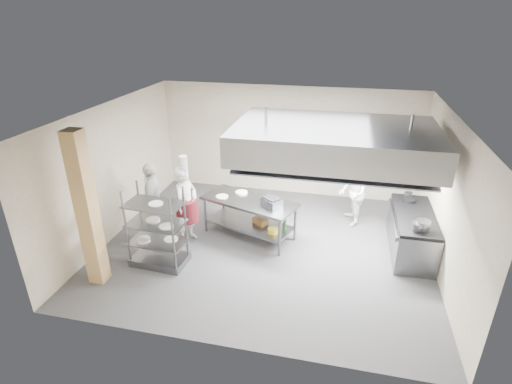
% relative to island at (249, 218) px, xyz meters
% --- Properties ---
extents(floor, '(7.00, 7.00, 0.00)m').
position_rel_island_xyz_m(floor, '(0.46, -0.36, -0.46)').
color(floor, '#333335').
rests_on(floor, ground).
extents(ceiling, '(7.00, 7.00, 0.00)m').
position_rel_island_xyz_m(ceiling, '(0.46, -0.36, 2.54)').
color(ceiling, silver).
rests_on(ceiling, wall_back).
extents(wall_back, '(7.00, 0.00, 7.00)m').
position_rel_island_xyz_m(wall_back, '(0.46, 2.64, 1.04)').
color(wall_back, '#B3A58E').
rests_on(wall_back, ground).
extents(wall_left, '(0.00, 6.00, 6.00)m').
position_rel_island_xyz_m(wall_left, '(-3.04, -0.36, 1.04)').
color(wall_left, '#B3A58E').
rests_on(wall_left, ground).
extents(wall_right, '(0.00, 6.00, 6.00)m').
position_rel_island_xyz_m(wall_right, '(3.96, -0.36, 1.04)').
color(wall_right, '#B3A58E').
rests_on(wall_right, ground).
extents(column, '(0.30, 0.30, 3.00)m').
position_rel_island_xyz_m(column, '(-2.44, -2.26, 1.04)').
color(column, tan).
rests_on(column, floor).
extents(exhaust_hood, '(4.00, 2.50, 0.60)m').
position_rel_island_xyz_m(exhaust_hood, '(1.76, 0.04, 1.94)').
color(exhaust_hood, slate).
rests_on(exhaust_hood, ceiling).
extents(hood_strip_a, '(1.60, 0.12, 0.04)m').
position_rel_island_xyz_m(hood_strip_a, '(0.86, 0.04, 1.62)').
color(hood_strip_a, white).
rests_on(hood_strip_a, exhaust_hood).
extents(hood_strip_b, '(1.60, 0.12, 0.04)m').
position_rel_island_xyz_m(hood_strip_b, '(2.66, 0.04, 1.62)').
color(hood_strip_b, white).
rests_on(hood_strip_b, exhaust_hood).
extents(wall_shelf, '(1.50, 0.28, 0.04)m').
position_rel_island_xyz_m(wall_shelf, '(2.26, 2.48, 1.04)').
color(wall_shelf, slate).
rests_on(wall_shelf, wall_back).
extents(island, '(2.30, 1.52, 0.91)m').
position_rel_island_xyz_m(island, '(0.00, 0.00, 0.00)').
color(island, slate).
rests_on(island, floor).
extents(island_worktop, '(2.30, 1.52, 0.06)m').
position_rel_island_xyz_m(island_worktop, '(0.00, 0.00, 0.42)').
color(island_worktop, slate).
rests_on(island_worktop, island).
extents(island_undershelf, '(2.11, 1.38, 0.04)m').
position_rel_island_xyz_m(island_undershelf, '(0.00, 0.00, -0.16)').
color(island_undershelf, slate).
rests_on(island_undershelf, island).
extents(pass_rack, '(1.15, 0.72, 1.67)m').
position_rel_island_xyz_m(pass_rack, '(-1.55, -1.47, 0.38)').
color(pass_rack, slate).
rests_on(pass_rack, floor).
extents(cooking_range, '(0.80, 2.00, 0.84)m').
position_rel_island_xyz_m(cooking_range, '(3.54, 0.14, -0.04)').
color(cooking_range, gray).
rests_on(cooking_range, floor).
extents(range_top, '(0.78, 1.96, 0.06)m').
position_rel_island_xyz_m(range_top, '(3.54, 0.14, 0.41)').
color(range_top, black).
rests_on(range_top, cooking_range).
extents(chef_head, '(0.57, 0.73, 1.77)m').
position_rel_island_xyz_m(chef_head, '(-1.30, -0.50, 0.43)').
color(chef_head, silver).
rests_on(chef_head, floor).
extents(chef_line, '(0.76, 0.89, 1.62)m').
position_rel_island_xyz_m(chef_line, '(2.26, 1.14, 0.36)').
color(chef_line, silver).
rests_on(chef_line, floor).
extents(chef_plating, '(0.74, 1.11, 1.76)m').
position_rel_island_xyz_m(chef_plating, '(-2.14, -0.39, 0.42)').
color(chef_plating, silver).
rests_on(chef_plating, floor).
extents(griddle, '(0.51, 0.49, 0.20)m').
position_rel_island_xyz_m(griddle, '(0.55, -0.21, 0.55)').
color(griddle, slate).
rests_on(griddle, island_worktop).
extents(wicker_basket, '(0.39, 0.36, 0.14)m').
position_rel_island_xyz_m(wicker_basket, '(0.25, 0.04, -0.07)').
color(wicker_basket, brown).
rests_on(wicker_basket, island_undershelf).
extents(stockpot, '(0.28, 0.28, 0.19)m').
position_rel_island_xyz_m(stockpot, '(3.58, -0.52, 0.54)').
color(stockpot, gray).
rests_on(stockpot, range_top).
extents(plate_stack, '(0.28, 0.28, 0.05)m').
position_rel_island_xyz_m(plate_stack, '(-1.55, -1.47, 0.08)').
color(plate_stack, white).
rests_on(plate_stack, pass_rack).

